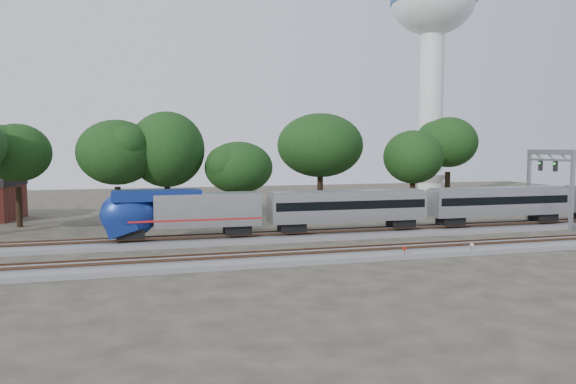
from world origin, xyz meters
name	(u,v)px	position (x,y,z in m)	size (l,w,h in m)	color
ground	(316,249)	(0.00, 0.00, 0.00)	(160.00, 160.00, 0.00)	#383328
track_far	(296,236)	(0.00, 6.00, 0.21)	(160.00, 5.00, 0.73)	slate
track_near	(332,255)	(0.00, -4.00, 0.21)	(160.00, 5.00, 0.73)	slate
train	(566,199)	(31.71, 6.00, 3.03)	(101.58, 2.89, 4.26)	#B4B7BB
switch_stand_red	(404,251)	(5.27, -6.25, 0.66)	(0.33, 0.08, 1.04)	#512D19
switch_stand_white	(472,247)	(11.62, -5.90, 0.61)	(0.30, 0.09, 0.96)	#512D19
switch_lever	(427,254)	(7.72, -5.47, 0.15)	(0.50, 0.30, 0.30)	#512D19
water_tower	(433,25)	(35.64, 42.74, 30.11)	(14.68, 14.68, 40.64)	silver
signal_gantry	(550,171)	(29.35, 6.00, 6.28)	(0.60, 7.09, 8.62)	gray
tree_1	(17,153)	(-27.51, 21.96, 8.24)	(8.39, 8.39, 11.84)	black
tree_2	(117,153)	(-16.89, 19.21, 8.28)	(8.43, 8.43, 11.89)	black
tree_3	(167,150)	(-11.38, 20.32, 8.60)	(8.76, 8.76, 12.34)	black
tree_4	(239,168)	(-3.37, 18.19, 6.50)	(6.63, 6.63, 9.35)	black
tree_5	(320,145)	(9.01, 25.09, 9.11)	(9.27, 9.27, 13.08)	black
tree_6	(413,157)	(20.93, 21.66, 7.56)	(7.70, 7.70, 10.86)	black
tree_7	(448,142)	(30.64, 28.81, 9.60)	(9.77, 9.77, 13.77)	black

